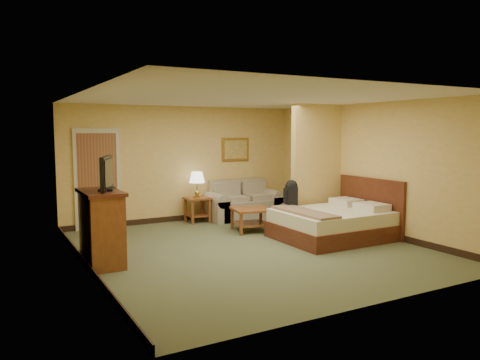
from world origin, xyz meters
TOP-DOWN VIEW (x-y plane):
  - floor at (0.00, 0.00)m, footprint 6.00×6.00m
  - ceiling at (0.00, 0.00)m, footprint 6.00×6.00m
  - back_wall at (0.00, 3.00)m, footprint 5.50×0.02m
  - left_wall at (-2.75, 0.00)m, footprint 0.02×6.00m
  - right_wall at (2.75, 0.00)m, footprint 0.02×6.00m
  - partition at (2.15, 0.93)m, footprint 1.20×0.15m
  - door at (-1.95, 2.96)m, footprint 0.94×0.16m
  - baseboard at (0.00, 2.99)m, footprint 5.50×0.02m
  - loveseat at (1.31, 2.57)m, footprint 1.77×0.82m
  - side_table at (0.16, 2.65)m, footprint 0.51×0.51m
  - table_lamp at (0.16, 2.65)m, footprint 0.35×0.35m
  - coffee_table at (0.74, 1.22)m, footprint 0.87×0.87m
  - wall_picture at (1.31, 2.97)m, footprint 0.72×0.04m
  - dresser at (-2.48, 0.26)m, footprint 0.56×1.08m
  - tv at (-2.38, 0.26)m, footprint 0.37×0.81m
  - bed at (1.82, -0.10)m, footprint 2.04×1.73m
  - backpack at (1.35, 0.69)m, footprint 0.31×0.36m

SIDE VIEW (x-z plane):
  - floor at x=0.00m, z-range 0.00..0.00m
  - baseboard at x=0.00m, z-range 0.00..0.12m
  - loveseat at x=1.31m, z-range -0.16..0.74m
  - bed at x=1.82m, z-range -0.25..0.86m
  - coffee_table at x=0.74m, z-range 0.10..0.58m
  - side_table at x=0.16m, z-range 0.09..0.65m
  - dresser at x=-2.48m, z-range 0.01..1.15m
  - backpack at x=1.35m, z-range 0.56..1.09m
  - table_lamp at x=0.16m, z-range 0.71..1.28m
  - door at x=-1.95m, z-range -0.02..2.08m
  - back_wall at x=0.00m, z-range 0.00..2.60m
  - left_wall at x=-2.75m, z-range 0.00..2.60m
  - right_wall at x=2.75m, z-range 0.00..2.60m
  - partition at x=2.15m, z-range 0.00..2.60m
  - tv at x=-2.38m, z-range 1.13..1.65m
  - wall_picture at x=1.31m, z-range 1.32..1.88m
  - ceiling at x=0.00m, z-range 2.60..2.60m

